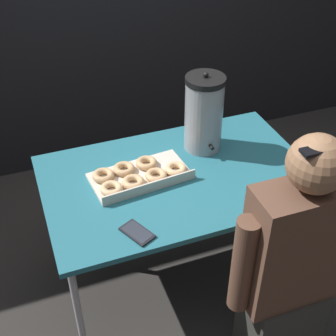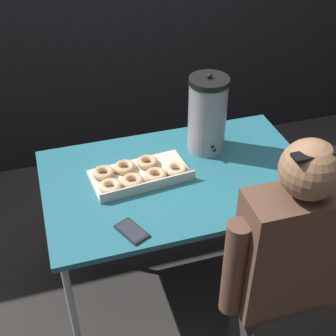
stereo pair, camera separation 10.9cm
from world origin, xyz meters
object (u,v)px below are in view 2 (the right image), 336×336
Objects in this scene: donut_box at (138,174)px; coffee_urn at (207,115)px; cell_phone at (132,231)px; person_seated at (285,277)px.

coffee_urn is at bearing 14.60° from donut_box.
cell_phone is (-0.51, -0.49, -0.19)m from coffee_urn.
coffee_urn is at bearing 18.26° from cell_phone.
cell_phone is at bearing -113.84° from donut_box.
person_seated is at bearing -55.00° from cell_phone.
person_seated is at bearing -61.40° from donut_box.
donut_box reaches higher than cell_phone.
coffee_urn is at bearing -85.59° from person_seated.
donut_box is at bearing -55.16° from person_seated.
person_seated is (0.44, -0.66, -0.14)m from donut_box.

